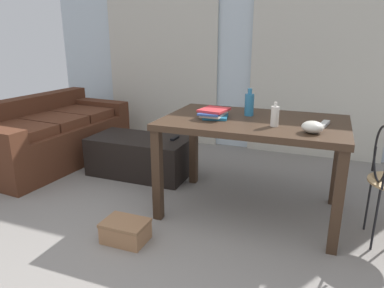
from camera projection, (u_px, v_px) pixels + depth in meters
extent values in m
plane|color=gray|center=(173.00, 209.00, 3.06)|extent=(7.65, 7.65, 0.00)
cube|color=silver|center=(236.00, 46.00, 4.45)|extent=(5.27, 0.10, 2.59)
cube|color=beige|center=(161.00, 61.00, 4.78)|extent=(1.58, 0.03, 2.19)
cube|color=beige|center=(319.00, 65.00, 4.08)|extent=(1.58, 0.03, 2.19)
cube|color=#4C2819|center=(53.00, 143.00, 4.14)|extent=(1.04, 1.84, 0.44)
cube|color=#4C2819|center=(27.00, 110.00, 4.18)|extent=(0.33, 1.79, 0.29)
cube|color=#4C2819|center=(96.00, 106.00, 4.73)|extent=(0.93, 0.27, 0.16)
cube|color=#552D1C|center=(82.00, 113.00, 4.44)|extent=(0.71, 0.49, 0.10)
cube|color=#552D1C|center=(54.00, 121.00, 4.04)|extent=(0.71, 0.49, 0.10)
cube|color=#552D1C|center=(19.00, 130.00, 3.64)|extent=(0.71, 0.49, 0.10)
cube|color=black|center=(140.00, 156.00, 3.78)|extent=(1.05, 0.55, 0.40)
cube|color=#382619|center=(254.00, 123.00, 2.80)|extent=(1.43, 0.90, 0.05)
cube|color=#382619|center=(158.00, 176.00, 2.80)|extent=(0.07, 0.07, 0.75)
cube|color=#382619|center=(338.00, 203.00, 2.34)|extent=(0.07, 0.07, 0.75)
cube|color=#382619|center=(194.00, 147.00, 3.51)|extent=(0.07, 0.07, 0.75)
cube|color=#382619|center=(337.00, 164.00, 3.05)|extent=(0.07, 0.07, 0.75)
cylinder|color=black|center=(375.00, 220.00, 2.41)|extent=(0.02, 0.02, 0.46)
cylinder|color=black|center=(368.00, 202.00, 2.67)|extent=(0.02, 0.02, 0.46)
torus|color=black|center=(381.00, 154.00, 2.41)|extent=(0.05, 0.39, 0.39)
cylinder|color=black|center=(384.00, 176.00, 2.28)|extent=(0.02, 0.02, 0.19)
cylinder|color=black|center=(374.00, 159.00, 2.60)|extent=(0.02, 0.02, 0.19)
cylinder|color=beige|center=(275.00, 116.00, 2.57)|extent=(0.06, 0.06, 0.15)
cylinder|color=beige|center=(276.00, 104.00, 2.55)|extent=(0.02, 0.02, 0.03)
cylinder|color=teal|center=(249.00, 105.00, 2.91)|extent=(0.08, 0.08, 0.18)
cylinder|color=teal|center=(250.00, 91.00, 2.88)|extent=(0.03, 0.03, 0.05)
ellipsoid|color=beige|center=(312.00, 127.00, 2.41)|extent=(0.15, 0.15, 0.08)
cube|color=#1E668C|center=(216.00, 117.00, 2.85)|extent=(0.23, 0.24, 0.02)
cube|color=silver|center=(214.00, 114.00, 2.85)|extent=(0.17, 0.26, 0.02)
cube|color=#33519E|center=(213.00, 112.00, 2.84)|extent=(0.17, 0.29, 0.01)
cube|color=red|center=(214.00, 110.00, 2.84)|extent=(0.23, 0.25, 0.02)
cube|color=#B7B7B2|center=(324.00, 124.00, 2.61)|extent=(0.08, 0.19, 0.02)
cube|color=black|center=(175.00, 138.00, 3.67)|extent=(0.04, 0.15, 0.02)
cube|color=#996B47|center=(126.00, 232.00, 2.57)|extent=(0.31, 0.22, 0.13)
cube|color=brown|center=(125.00, 223.00, 2.54)|extent=(0.32, 0.23, 0.02)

